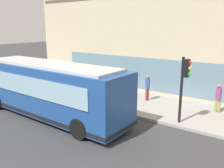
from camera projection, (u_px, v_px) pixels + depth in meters
ground at (88, 128)px, 12.23m from camera, size 120.00×120.00×0.00m
sidewalk_curb at (137, 103)px, 16.05m from camera, size 4.55×40.00×0.15m
building_corner at (180, 7)px, 19.88m from camera, size 9.08×23.46×13.21m
city_bus_nearside at (49, 90)px, 13.54m from camera, size 2.71×10.07×3.07m
traffic_light_near_corner at (185, 78)px, 11.95m from camera, size 0.32×0.49×3.43m
fire_hydrant at (128, 88)px, 18.12m from camera, size 0.35×0.35×0.74m
pedestrian_near_building_entrance at (147, 86)px, 16.08m from camera, size 0.32×0.32×1.73m
pedestrian_near_hydrant at (87, 86)px, 16.18m from camera, size 0.32×0.32×1.66m
pedestrian_by_light_pole at (47, 75)px, 19.55m from camera, size 0.32×0.32×1.72m
pedestrian_walking_along_curb at (219, 96)px, 13.78m from camera, size 0.32×0.32×1.69m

